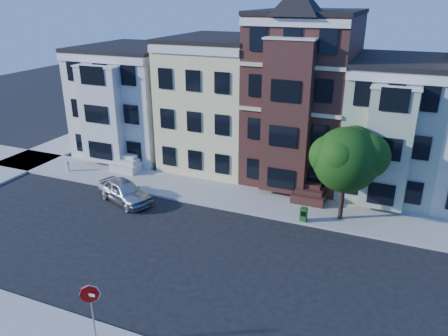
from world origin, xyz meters
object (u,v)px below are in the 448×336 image
at_px(street_tree, 346,164).
at_px(newspaper_box, 304,214).
at_px(fire_hydrant, 68,167).
at_px(parked_car, 124,191).
at_px(stop_sign, 92,310).

distance_m(street_tree, newspaper_box, 4.00).
bearing_deg(fire_hydrant, street_tree, 0.78).
bearing_deg(parked_car, fire_hydrant, 91.32).
xyz_separation_m(street_tree, parked_car, (-14.08, -2.95, -3.02)).
xyz_separation_m(parked_car, newspaper_box, (12.03, 1.69, -0.18)).
bearing_deg(street_tree, newspaper_box, -148.34).
distance_m(parked_car, fire_hydrant, 7.71).
xyz_separation_m(newspaper_box, fire_hydrant, (-19.26, 0.97, -0.09)).
bearing_deg(stop_sign, fire_hydrant, 125.03).
bearing_deg(newspaper_box, stop_sign, -108.69).
height_order(parked_car, stop_sign, stop_sign).
distance_m(street_tree, parked_car, 14.70).
bearing_deg(fire_hydrant, parked_car, -20.21).
xyz_separation_m(street_tree, stop_sign, (-7.50, -14.50, -2.13)).
distance_m(street_tree, fire_hydrant, 21.56).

